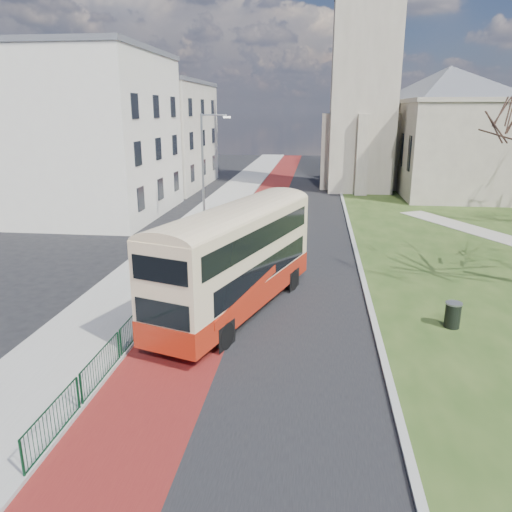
# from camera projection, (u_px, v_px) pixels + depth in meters

# --- Properties ---
(ground) EXTENTS (160.00, 160.00, 0.00)m
(ground) POSITION_uv_depth(u_px,v_px,m) (216.00, 338.00, 18.96)
(ground) COLOR black
(ground) RESTS_ON ground
(road_carriageway) EXTENTS (9.00, 120.00, 0.01)m
(road_carriageway) POSITION_uv_depth(u_px,v_px,m) (288.00, 224.00, 37.83)
(road_carriageway) COLOR black
(road_carriageway) RESTS_ON ground
(bus_lane) EXTENTS (3.40, 120.00, 0.01)m
(bus_lane) POSITION_uv_depth(u_px,v_px,m) (253.00, 223.00, 38.15)
(bus_lane) COLOR #591414
(bus_lane) RESTS_ON ground
(pavement_west) EXTENTS (4.00, 120.00, 0.12)m
(pavement_west) POSITION_uv_depth(u_px,v_px,m) (204.00, 221.00, 38.58)
(pavement_west) COLOR gray
(pavement_west) RESTS_ON ground
(kerb_west) EXTENTS (0.25, 120.00, 0.13)m
(kerb_west) POSITION_uv_depth(u_px,v_px,m) (229.00, 222.00, 38.34)
(kerb_west) COLOR #999993
(kerb_west) RESTS_ON ground
(kerb_east) EXTENTS (0.25, 80.00, 0.13)m
(kerb_east) POSITION_uv_depth(u_px,v_px,m) (348.00, 220.00, 39.19)
(kerb_east) COLOR #999993
(kerb_east) RESTS_ON ground
(pedestrian_railing) EXTENTS (0.07, 24.00, 1.12)m
(pedestrian_railing) POSITION_uv_depth(u_px,v_px,m) (170.00, 286.00, 22.96)
(pedestrian_railing) COLOR #0B331C
(pedestrian_railing) RESTS_ON ground
(gothic_church) EXTENTS (16.38, 18.00, 40.00)m
(gothic_church) POSITION_uv_depth(u_px,v_px,m) (411.00, 60.00, 49.99)
(gothic_church) COLOR gray
(gothic_church) RESTS_ON ground
(street_block_near) EXTENTS (10.30, 14.30, 13.00)m
(street_block_near) POSITION_uv_depth(u_px,v_px,m) (97.00, 134.00, 39.72)
(street_block_near) COLOR silver
(street_block_near) RESTS_ON ground
(street_block_far) EXTENTS (10.30, 16.30, 11.50)m
(street_block_far) POSITION_uv_depth(u_px,v_px,m) (159.00, 134.00, 55.17)
(street_block_far) COLOR #BDB59F
(street_block_far) RESTS_ON ground
(streetlamp) EXTENTS (2.13, 0.18, 8.00)m
(streetlamp) POSITION_uv_depth(u_px,v_px,m) (205.00, 165.00, 35.32)
(streetlamp) COLOR gray
(streetlamp) RESTS_ON pavement_west
(bus) EXTENTS (5.66, 10.91, 4.46)m
(bus) POSITION_uv_depth(u_px,v_px,m) (237.00, 255.00, 20.70)
(bus) COLOR #9E200E
(bus) RESTS_ON ground
(litter_bin) EXTENTS (0.72, 0.72, 1.04)m
(litter_bin) POSITION_uv_depth(u_px,v_px,m) (453.00, 315.00, 19.70)
(litter_bin) COLOR black
(litter_bin) RESTS_ON grass_green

